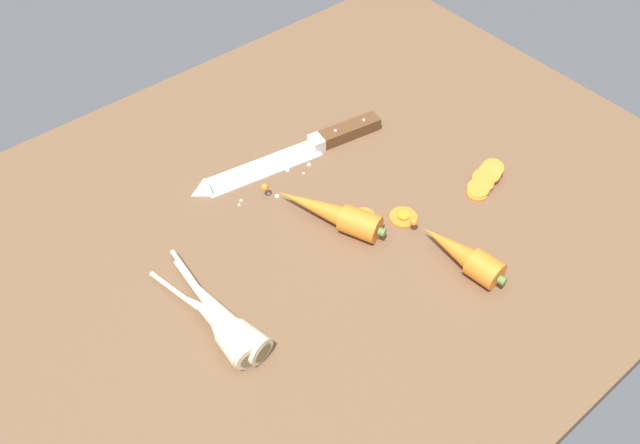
# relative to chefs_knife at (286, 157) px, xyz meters

# --- Properties ---
(ground_plane) EXTENTS (1.20, 0.90, 0.04)m
(ground_plane) POSITION_rel_chefs_knife_xyz_m (-0.05, -0.13, -0.03)
(ground_plane) COLOR brown
(chefs_knife) EXTENTS (0.35, 0.09, 0.04)m
(chefs_knife) POSITION_rel_chefs_knife_xyz_m (0.00, 0.00, 0.00)
(chefs_knife) COLOR silver
(chefs_knife) RESTS_ON ground_plane
(whole_carrot) EXTENTS (0.10, 0.19, 0.04)m
(whole_carrot) POSITION_rel_chefs_knife_xyz_m (-0.03, -0.15, 0.01)
(whole_carrot) COLOR orange
(whole_carrot) RESTS_ON ground_plane
(whole_carrot_second) EXTENTS (0.06, 0.16, 0.04)m
(whole_carrot_second) POSITION_rel_chefs_knife_xyz_m (0.06, -0.33, 0.01)
(whole_carrot_second) COLOR orange
(whole_carrot_second) RESTS_ON ground_plane
(parsnip_front) EXTENTS (0.07, 0.21, 0.04)m
(parsnip_front) POSITION_rel_chefs_knife_xyz_m (-0.26, -0.21, 0.01)
(parsnip_front) COLOR beige
(parsnip_front) RESTS_ON ground_plane
(parsnip_mid_left) EXTENTS (0.05, 0.22, 0.04)m
(parsnip_mid_left) POSITION_rel_chefs_knife_xyz_m (-0.26, -0.21, 0.01)
(parsnip_mid_left) COLOR beige
(parsnip_mid_left) RESTS_ON ground_plane
(parsnip_mid_right) EXTENTS (0.05, 0.20, 0.04)m
(parsnip_mid_right) POSITION_rel_chefs_knife_xyz_m (-0.26, -0.21, 0.01)
(parsnip_mid_right) COLOR beige
(parsnip_mid_right) RESTS_ON ground_plane
(carrot_slice_stack) EXTENTS (0.08, 0.05, 0.03)m
(carrot_slice_stack) POSITION_rel_chefs_knife_xyz_m (0.21, -0.25, 0.00)
(carrot_slice_stack) COLOR orange
(carrot_slice_stack) RESTS_ON ground_plane
(carrot_slice_stray_near) EXTENTS (0.04, 0.04, 0.01)m
(carrot_slice_stray_near) POSITION_rel_chefs_knife_xyz_m (0.01, -0.18, -0.00)
(carrot_slice_stray_near) COLOR orange
(carrot_slice_stray_near) RESTS_ON ground_plane
(carrot_slice_stray_mid) EXTENTS (0.04, 0.04, 0.01)m
(carrot_slice_stray_mid) POSITION_rel_chefs_knife_xyz_m (0.06, -0.22, -0.00)
(carrot_slice_stray_mid) COLOR orange
(carrot_slice_stray_mid) RESTS_ON ground_plane
(mince_crumbs) EXTENTS (0.15, 0.08, 0.01)m
(mince_crumbs) POSITION_rel_chefs_knife_xyz_m (-0.04, -0.02, -0.00)
(mince_crumbs) COLOR silver
(mince_crumbs) RESTS_ON ground_plane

